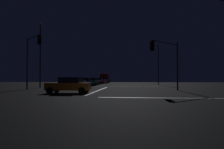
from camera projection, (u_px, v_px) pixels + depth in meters
The scene contains 16 objects.
ground at pixel (81, 98), 15.26m from camera, with size 120.00×120.00×0.10m, color black.
stop_line_north at pixel (99, 90), 24.36m from camera, with size 0.35×15.74×0.01m.
centre_line_ns at pixel (109, 86), 35.91m from camera, with size 22.00×0.15×0.01m.
crosswalk_bar_east at pixel (205, 98), 14.42m from camera, with size 15.74×0.40×0.01m.
sedan_silver at pixel (77, 83), 27.50m from camera, with size 2.02×4.33×1.57m.
sedan_blue at pixel (85, 82), 34.27m from camera, with size 2.02×4.33×1.57m.
sedan_green at pixel (92, 82), 39.80m from camera, with size 2.02×4.33×1.57m.
sedan_gray at pixel (95, 81), 45.21m from camera, with size 2.02×4.33×1.57m.
sedan_red at pixel (99, 81), 51.27m from camera, with size 2.02×4.33×1.57m.
sedan_white at pixel (104, 81), 57.07m from camera, with size 2.02×4.33×1.57m.
box_truck at pixel (106, 78), 64.26m from camera, with size 2.68×8.28×3.08m.
sedan_orange_crossing at pixel (69, 85), 19.39m from camera, with size 4.33×2.02×1.57m.
traffic_signal_nw at pixel (32, 52), 24.33m from camera, with size 3.42×3.42×6.75m.
traffic_signal_ne at pixel (167, 56), 22.61m from camera, with size 3.71×3.71×5.83m.
streetlamp_left_near at pixel (40, 51), 30.99m from camera, with size 0.44×0.44×10.20m.
streetlamp_right_far at pixel (158, 61), 45.04m from camera, with size 0.44×0.44×9.27m.
Camera 1 is at (3.81, -15.01, 1.46)m, focal length 31.68 mm.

